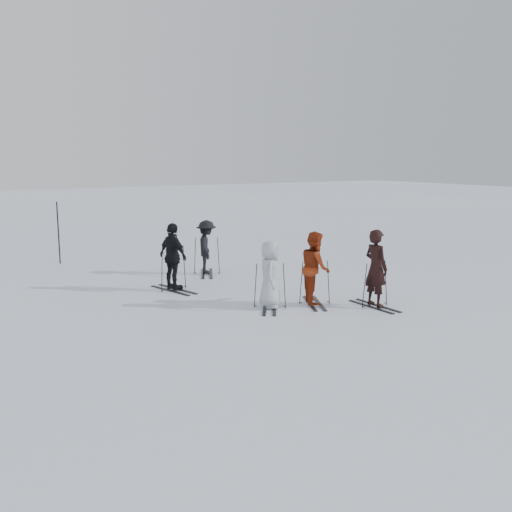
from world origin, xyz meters
The scene contains 12 objects.
ground centered at (0.00, 0.00, 0.00)m, with size 120.00×120.00×0.00m, color silver.
skier_near_dark centered at (1.64, -2.10, 0.98)m, with size 0.71×0.47×1.95m, color black.
skier_red centered at (0.51, -1.07, 0.93)m, with size 0.90×0.70×1.86m, color maroon.
skier_grey centered at (-0.70, -0.81, 0.84)m, with size 0.82×0.53×1.68m, color #ADB3B7.
skier_uphill_left centered at (-1.98, 2.26, 0.95)m, with size 1.11×0.46×1.90m, color black.
skier_uphill_far centered at (-0.13, 3.85, 0.86)m, with size 1.12×0.64×1.73m, color black.
skis_near_dark centered at (1.64, -2.10, 0.60)m, with size 0.87×1.64×1.19m, color black, non-canonical shape.
skis_red centered at (0.51, -1.07, 0.58)m, with size 0.84×1.60×1.16m, color black, non-canonical shape.
skis_grey centered at (-0.70, -0.81, 0.59)m, with size 0.86×1.62×1.18m, color black, non-canonical shape.
skis_uphill_left centered at (-1.98, 2.26, 0.65)m, with size 0.94×1.78×1.30m, color black, non-canonical shape.
skis_uphill_far centered at (-0.13, 3.85, 0.62)m, with size 0.90×1.70×1.24m, color black, non-canonical shape.
piste_marker centered at (-3.77, 8.29, 1.11)m, with size 0.05×0.05×2.21m, color black.
Camera 1 is at (-8.29, -12.50, 3.73)m, focal length 40.00 mm.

